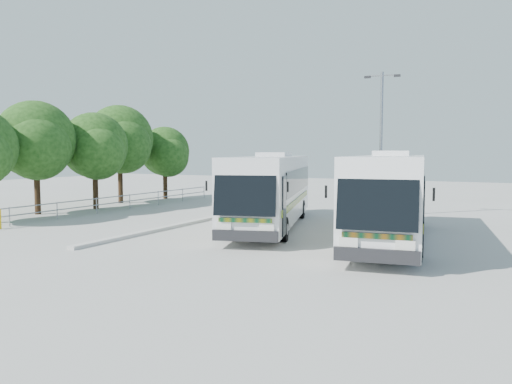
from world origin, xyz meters
The scene contains 11 objects.
ground centered at (0.00, 0.00, 0.00)m, with size 100.00×100.00×0.00m, color #9C9C97.
kerb_divider centered at (-2.30, 2.00, 0.07)m, with size 0.40×16.00×0.15m, color #B2B2AD.
railing centered at (-10.00, 4.00, 0.74)m, with size 0.06×22.00×1.00m.
tree_far_b centered at (-13.02, 1.20, 4.57)m, with size 5.33×5.03×6.96m.
tree_far_c centered at (-12.12, 5.10, 4.26)m, with size 4.97×4.69×6.49m.
tree_far_d centered at (-13.31, 8.80, 4.82)m, with size 5.62×5.30×7.33m.
tree_far_e centered at (-12.63, 13.30, 3.89)m, with size 4.54×4.28×5.92m.
coach_main centered at (1.96, 3.15, 1.97)m, with size 6.19×13.15×3.60m.
coach_adjacent centered at (8.21, 2.04, 2.01)m, with size 4.70×13.44×3.66m.
lamppost centered at (5.80, 10.16, 4.71)m, with size 2.09×0.48×8.54m.
bollard centered at (-9.70, -3.76, 0.50)m, with size 0.14×0.14×1.00m, color gold.
Camera 1 is at (13.01, -19.64, 3.79)m, focal length 35.00 mm.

